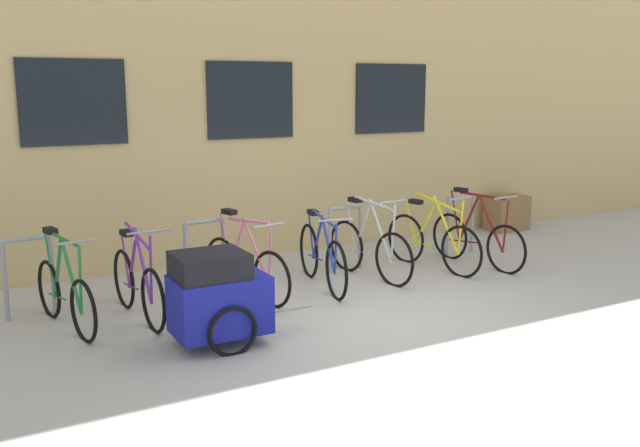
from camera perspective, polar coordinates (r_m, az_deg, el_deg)
name	(u,v)px	position (r m, az deg, el deg)	size (l,w,h in m)	color
ground_plane	(374,319)	(7.72, 4.41, -7.69)	(42.00, 42.00, 0.00)	#B2ADA0
storefront_building	(187,81)	(12.63, -10.72, 11.26)	(28.00, 5.43, 5.11)	tan
bike_rack	(279,240)	(9.06, -3.35, -1.36)	(6.53, 0.05, 0.89)	gray
bicycle_yellow	(432,241)	(9.78, 9.06, -1.43)	(0.44, 1.72, 1.07)	black
bicycle_purple	(138,285)	(7.87, -14.51, -4.79)	(0.44, 1.65, 1.06)	black
bicycle_blue	(322,257)	(8.80, 0.15, -2.70)	(0.50, 1.76, 0.97)	black
bicycle_pink	(246,266)	(8.42, -6.02, -3.47)	(0.53, 1.61, 1.04)	black
bicycle_silver	(369,248)	(9.23, 3.99, -2.02)	(0.44, 1.66, 1.10)	black
bicycle_maroon	(477,238)	(10.08, 12.54, -1.17)	(0.44, 1.71, 1.08)	black
bicycle_green	(65,294)	(7.78, -19.90, -5.34)	(0.46, 1.61, 1.03)	black
bike_trailer	(218,296)	(6.91, -8.26, -5.84)	(1.46, 0.71, 0.94)	navy
planter_box	(507,213)	(12.67, 14.85, 0.82)	(0.70, 0.44, 0.60)	olive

